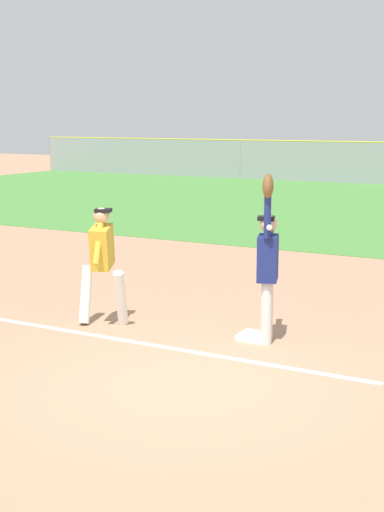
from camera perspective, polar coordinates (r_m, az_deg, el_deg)
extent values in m
plane|color=tan|center=(8.63, -0.26, -9.68)|extent=(82.44, 82.44, 0.00)
cube|color=white|center=(10.30, 4.72, -6.11)|extent=(0.38, 0.38, 0.08)
cylinder|color=silver|center=(10.19, 5.75, -4.06)|extent=(0.19, 0.19, 0.85)
cylinder|color=silver|center=(10.00, 5.67, -4.35)|extent=(0.19, 0.19, 0.85)
cube|color=navy|center=(9.94, 5.79, -0.16)|extent=(0.39, 0.50, 0.60)
sphere|color=#DBAD84|center=(9.86, 5.84, 2.44)|extent=(0.29, 0.29, 0.23)
cube|color=black|center=(9.86, 5.67, 2.88)|extent=(0.27, 0.26, 0.05)
cylinder|color=navy|center=(9.63, 5.77, 3.18)|extent=(0.11, 0.11, 0.62)
cylinder|color=navy|center=(10.10, 5.91, 1.74)|extent=(0.29, 0.62, 0.09)
ellipsoid|color=brown|center=(9.59, 5.81, 5.31)|extent=(0.22, 0.31, 0.32)
cylinder|color=white|center=(10.81, -5.44, -3.21)|extent=(0.30, 0.46, 0.85)
cylinder|color=white|center=(11.09, -8.09, -2.91)|extent=(0.30, 0.46, 0.85)
cube|color=gold|center=(10.80, -6.87, 0.68)|extent=(0.44, 0.58, 0.66)
sphere|color=#DBAD84|center=(10.74, -6.92, 3.07)|extent=(0.30, 0.30, 0.23)
cube|color=black|center=(10.72, -6.77, 3.47)|extent=(0.28, 0.27, 0.05)
cylinder|color=gold|center=(11.00, -6.60, 1.30)|extent=(0.23, 0.41, 0.58)
cylinder|color=gold|center=(10.58, -7.16, 0.92)|extent=(0.23, 0.41, 0.58)
sphere|color=white|center=(9.55, 5.91, 2.16)|extent=(0.07, 0.07, 0.07)
cylinder|color=gray|center=(43.84, -10.68, 7.62)|extent=(0.08, 0.08, 1.87)
cylinder|color=gray|center=(37.43, 3.70, 7.32)|extent=(0.08, 0.08, 1.87)
cube|color=tan|center=(41.95, 4.75, 7.15)|extent=(4.52, 2.19, 0.55)
cube|color=#2D333D|center=(41.93, 4.76, 7.80)|extent=(2.31, 1.89, 0.40)
cylinder|color=black|center=(42.39, 7.04, 6.77)|extent=(0.61, 0.26, 0.60)
cylinder|color=black|center=(40.59, 6.21, 6.63)|extent=(0.61, 0.26, 0.60)
cylinder|color=black|center=(43.37, 3.37, 6.91)|extent=(0.61, 0.26, 0.60)
cylinder|color=black|center=(41.61, 2.40, 6.77)|extent=(0.61, 0.26, 0.60)
cube|color=white|center=(39.69, 11.75, 6.78)|extent=(4.41, 1.93, 0.55)
cube|color=#2D333D|center=(39.66, 11.78, 7.47)|extent=(2.21, 1.76, 0.40)
cylinder|color=black|center=(40.23, 14.12, 6.34)|extent=(0.60, 0.22, 0.60)
cylinder|color=black|center=(38.40, 13.40, 6.19)|extent=(0.60, 0.22, 0.60)
cylinder|color=black|center=(41.04, 10.17, 6.57)|extent=(0.60, 0.22, 0.60)
cylinder|color=black|center=(39.25, 9.29, 6.42)|extent=(0.60, 0.22, 0.60)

